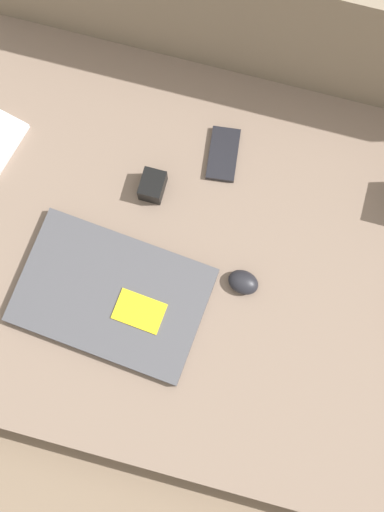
{
  "coord_description": "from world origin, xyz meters",
  "views": [
    {
      "loc": [
        0.07,
        -0.27,
        1.44
      ],
      "look_at": [
        0.0,
        0.0,
        0.13
      ],
      "focal_mm": 50.0,
      "sensor_mm": 36.0,
      "label": 1
    }
  ],
  "objects_px": {
    "charger_brick": "(153,186)",
    "laptop": "(112,295)",
    "phone_black": "(223,154)",
    "computer_mouse": "(243,282)"
  },
  "relations": [
    {
      "from": "charger_brick",
      "to": "phone_black",
      "type": "bearing_deg",
      "value": 42.04
    },
    {
      "from": "laptop",
      "to": "phone_black",
      "type": "bearing_deg",
      "value": 73.58
    },
    {
      "from": "phone_black",
      "to": "charger_brick",
      "type": "xyz_separation_m",
      "value": [
        -0.11,
        -0.1,
        0.02
      ]
    },
    {
      "from": "computer_mouse",
      "to": "phone_black",
      "type": "relative_size",
      "value": 0.57
    },
    {
      "from": "laptop",
      "to": "charger_brick",
      "type": "relative_size",
      "value": 6.55
    },
    {
      "from": "laptop",
      "to": "charger_brick",
      "type": "distance_m",
      "value": 0.22
    },
    {
      "from": "laptop",
      "to": "charger_brick",
      "type": "xyz_separation_m",
      "value": [
        0.02,
        0.22,
        0.01
      ]
    },
    {
      "from": "charger_brick",
      "to": "laptop",
      "type": "bearing_deg",
      "value": -94.2
    },
    {
      "from": "computer_mouse",
      "to": "phone_black",
      "type": "xyz_separation_m",
      "value": [
        -0.1,
        0.24,
        -0.01
      ]
    },
    {
      "from": "phone_black",
      "to": "laptop",
      "type": "bearing_deg",
      "value": -118.54
    }
  ]
}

